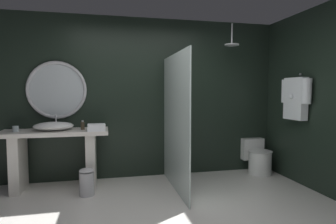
% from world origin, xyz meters
% --- Properties ---
extents(back_wall_panel, '(4.80, 0.10, 2.60)m').
position_xyz_m(back_wall_panel, '(0.00, 1.90, 1.30)').
color(back_wall_panel, black).
rests_on(back_wall_panel, ground_plane).
extents(side_wall_right, '(0.10, 2.47, 2.60)m').
position_xyz_m(side_wall_right, '(2.35, 0.76, 1.30)').
color(side_wall_right, black).
rests_on(side_wall_right, ground_plane).
extents(vanity_counter, '(1.50, 0.57, 0.85)m').
position_xyz_m(vanity_counter, '(-1.31, 1.55, 0.54)').
color(vanity_counter, silver).
rests_on(vanity_counter, ground_plane).
extents(vessel_sink, '(0.56, 0.46, 0.21)m').
position_xyz_m(vessel_sink, '(-1.32, 1.56, 0.91)').
color(vessel_sink, white).
rests_on(vessel_sink, vanity_counter).
extents(tumbler_cup, '(0.08, 0.08, 0.08)m').
position_xyz_m(tumbler_cup, '(-1.82, 1.53, 0.89)').
color(tumbler_cup, silver).
rests_on(tumbler_cup, vanity_counter).
extents(soap_dispenser, '(0.06, 0.06, 0.14)m').
position_xyz_m(soap_dispenser, '(-0.92, 1.53, 0.91)').
color(soap_dispenser, '#3D3323').
rests_on(soap_dispenser, vanity_counter).
extents(round_wall_mirror, '(0.88, 0.05, 0.88)m').
position_xyz_m(round_wall_mirror, '(-1.31, 1.81, 1.43)').
color(round_wall_mirror, '#B7B7BC').
extents(shower_glass_panel, '(0.02, 1.45, 1.94)m').
position_xyz_m(shower_glass_panel, '(0.38, 1.12, 0.97)').
color(shower_glass_panel, silver).
rests_on(shower_glass_panel, ground_plane).
extents(rain_shower_head, '(0.23, 0.23, 0.35)m').
position_xyz_m(rain_shower_head, '(1.42, 1.53, 2.19)').
color(rain_shower_head, '#B7B7BC').
extents(hanging_bathrobe, '(0.20, 0.60, 0.70)m').
position_xyz_m(hanging_bathrobe, '(2.21, 0.97, 1.34)').
color(hanging_bathrobe, '#B7B7BC').
extents(toilet, '(0.40, 0.57, 0.57)m').
position_xyz_m(toilet, '(1.98, 1.60, 0.26)').
color(toilet, white).
rests_on(toilet, ground_plane).
extents(waste_bin, '(0.20, 0.20, 0.37)m').
position_xyz_m(waste_bin, '(-0.85, 1.14, 0.19)').
color(waste_bin, '#B7B7BC').
rests_on(waste_bin, ground_plane).
extents(folded_hand_towel, '(0.25, 0.19, 0.10)m').
position_xyz_m(folded_hand_towel, '(-0.71, 1.36, 0.90)').
color(folded_hand_towel, white).
rests_on(folded_hand_towel, vanity_counter).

